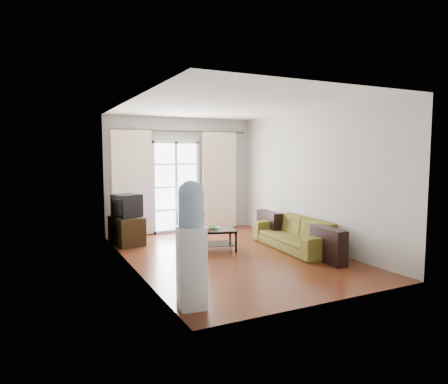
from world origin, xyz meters
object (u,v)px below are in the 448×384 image
object	(u,v)px
sofa	(295,234)
coffee_table	(209,237)
task_chair	(193,223)
water_cooler	(191,242)
crt_tv	(126,206)
tv_stand	(127,231)

from	to	relation	value
sofa	coffee_table	size ratio (longest dim) A/B	1.88
coffee_table	task_chair	bearing A→B (deg)	80.17
sofa	water_cooler	distance (m)	3.53
task_chair	water_cooler	size ratio (longest dim) A/B	0.64
crt_tv	task_chair	size ratio (longest dim) A/B	0.63
water_cooler	tv_stand	bearing A→B (deg)	96.48
tv_stand	water_cooler	size ratio (longest dim) A/B	0.50
crt_tv	tv_stand	bearing A→B (deg)	-113.63
task_chair	sofa	bearing A→B (deg)	-77.94
coffee_table	crt_tv	distance (m)	1.87
water_cooler	sofa	bearing A→B (deg)	40.52
sofa	crt_tv	bearing A→B (deg)	-119.06
coffee_table	water_cooler	distance (m)	2.92
sofa	crt_tv	size ratio (longest dim) A/B	3.38
tv_stand	water_cooler	distance (m)	3.78
crt_tv	water_cooler	bearing A→B (deg)	-110.85
coffee_table	crt_tv	world-z (taller)	crt_tv
sofa	water_cooler	bearing A→B (deg)	-52.85
tv_stand	water_cooler	bearing A→B (deg)	-100.10
water_cooler	task_chair	bearing A→B (deg)	75.41
tv_stand	task_chair	bearing A→B (deg)	-1.10
coffee_table	water_cooler	bearing A→B (deg)	-118.14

